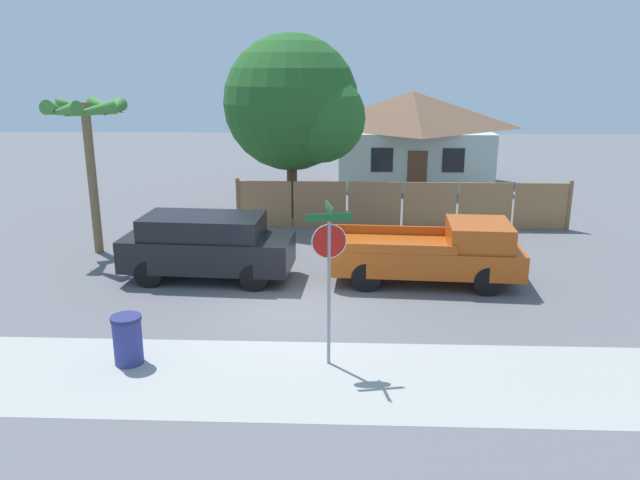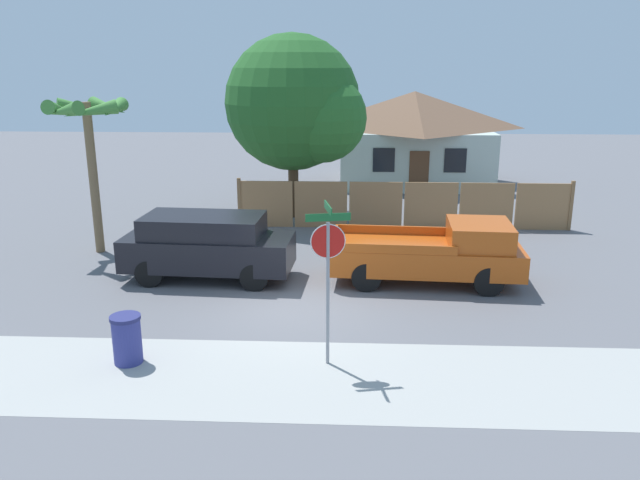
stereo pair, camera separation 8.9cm
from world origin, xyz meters
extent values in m
plane|color=slate|center=(0.00, 0.00, 0.00)|extent=(80.00, 80.00, 0.00)
cube|color=#A3A39E|center=(0.00, -3.60, 0.00)|extent=(36.00, 3.20, 0.01)
cube|color=#997047|center=(-1.64, 7.90, 0.86)|extent=(1.93, 0.06, 1.72)
cube|color=#997047|center=(0.37, 7.90, 0.86)|extent=(1.93, 0.06, 1.72)
cube|color=#997047|center=(2.38, 7.90, 0.86)|extent=(1.93, 0.06, 1.72)
cube|color=#997047|center=(4.38, 7.90, 0.86)|extent=(1.93, 0.06, 1.72)
cube|color=#997047|center=(6.39, 7.90, 0.86)|extent=(1.93, 0.06, 1.72)
cube|color=#997047|center=(8.40, 7.90, 0.86)|extent=(1.93, 0.06, 1.72)
cube|color=brown|center=(-2.65, 7.90, 0.91)|extent=(0.12, 0.12, 1.82)
cube|color=brown|center=(9.41, 7.90, 0.91)|extent=(0.12, 0.12, 1.82)
cube|color=#B2C1B7|center=(4.60, 17.30, 1.36)|extent=(7.23, 6.29, 2.73)
pyramid|color=brown|center=(4.60, 17.30, 3.63)|extent=(7.81, 6.80, 1.80)
cube|color=black|center=(2.98, 14.13, 1.58)|extent=(1.00, 0.04, 1.10)
cube|color=black|center=(6.23, 14.13, 1.58)|extent=(1.00, 0.04, 1.10)
cube|color=brown|center=(4.60, 14.13, 1.00)|extent=(0.90, 0.04, 2.00)
cylinder|color=brown|center=(-0.78, 9.55, 1.26)|extent=(0.40, 0.40, 2.51)
sphere|color=#235B23|center=(-0.78, 9.55, 4.42)|extent=(5.10, 5.10, 5.10)
sphere|color=#266326|center=(0.36, 8.91, 3.91)|extent=(3.31, 3.31, 3.31)
cylinder|color=brown|center=(-6.61, 4.48, 2.37)|extent=(0.28, 0.28, 4.73)
cone|color=#428438|center=(-5.78, 4.48, 4.51)|extent=(0.44, 1.56, 0.67)
cone|color=#428438|center=(-6.19, 5.20, 4.51)|extent=(1.58, 1.16, 0.67)
cone|color=#428438|center=(-7.03, 5.20, 4.51)|extent=(1.58, 1.16, 0.67)
cone|color=#428438|center=(-7.44, 4.48, 4.51)|extent=(0.44, 1.56, 0.67)
cone|color=#428438|center=(-7.03, 3.76, 4.51)|extent=(1.58, 1.16, 0.67)
cone|color=#428438|center=(-6.19, 3.76, 4.51)|extent=(1.58, 1.16, 0.67)
cube|color=black|center=(-2.51, 2.05, 0.80)|extent=(4.77, 2.14, 0.89)
cube|color=black|center=(-2.62, 2.06, 1.54)|extent=(3.37, 1.91, 0.59)
cube|color=black|center=(-1.07, 1.97, 1.54)|extent=(0.16, 1.64, 0.49)
cylinder|color=black|center=(-1.01, 2.79, 0.38)|extent=(0.75, 0.22, 0.75)
cylinder|color=black|center=(-1.11, 1.15, 0.38)|extent=(0.75, 0.22, 0.75)
cylinder|color=black|center=(-3.90, 2.96, 0.38)|extent=(0.75, 0.22, 0.75)
cylinder|color=black|center=(-4.00, 1.32, 0.38)|extent=(0.75, 0.22, 0.75)
cube|color=#B74C14|center=(3.52, 2.05, 0.73)|extent=(5.26, 2.35, 0.71)
cube|color=#B74C14|center=(4.93, 1.97, 1.41)|extent=(1.76, 1.97, 0.65)
cube|color=#B74C14|center=(2.71, 3.07, 1.21)|extent=(3.23, 0.27, 0.25)
cube|color=#B74C14|center=(2.59, 1.14, 1.21)|extent=(3.23, 0.27, 0.25)
cube|color=#B74C14|center=(0.99, 2.21, 1.21)|extent=(0.20, 1.94, 0.25)
cylinder|color=black|center=(5.17, 2.87, 0.40)|extent=(0.79, 0.22, 0.79)
cylinder|color=black|center=(5.06, 1.05, 0.40)|extent=(0.79, 0.22, 0.79)
cylinder|color=black|center=(1.98, 3.06, 0.40)|extent=(0.79, 0.22, 0.79)
cylinder|color=black|center=(1.87, 1.24, 0.40)|extent=(0.79, 0.22, 0.79)
cylinder|color=gray|center=(0.99, -2.96, 1.48)|extent=(0.07, 0.07, 2.95)
cylinder|color=red|center=(0.99, -2.96, 2.58)|extent=(0.64, 0.15, 0.65)
cylinder|color=white|center=(0.99, -2.96, 2.58)|extent=(0.68, 0.15, 0.69)
cube|color=#19602D|center=(0.99, -2.96, 3.05)|extent=(0.86, 0.19, 0.15)
cube|color=#19602D|center=(0.99, -2.96, 3.23)|extent=(0.18, 0.78, 0.15)
cylinder|color=navy|center=(-3.05, -3.11, 0.47)|extent=(0.57, 0.57, 0.94)
cylinder|color=navy|center=(-3.05, -3.11, 0.98)|extent=(0.61, 0.61, 0.08)
camera|label=1|loc=(1.28, -14.45, 5.88)|focal=35.00mm
camera|label=2|loc=(1.37, -14.44, 5.88)|focal=35.00mm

